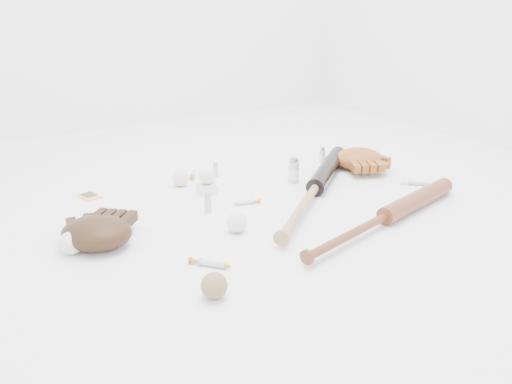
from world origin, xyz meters
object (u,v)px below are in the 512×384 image
bat_dark (315,187)px  glove_dark (97,232)px  pedestal (207,188)px  bat_wood (386,216)px

bat_dark → glove_dark: 0.84m
bat_dark → pedestal: 0.43m
bat_wood → pedestal: size_ratio=12.89×
glove_dark → bat_wood: bearing=21.0°
bat_wood → pedestal: (-0.38, 0.59, -0.01)m
glove_dark → pedestal: 0.55m
bat_wood → pedestal: 0.70m
bat_dark → bat_wood: size_ratio=1.13×
pedestal → bat_wood: bearing=-56.7°
glove_dark → bat_dark: bearing=41.8°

